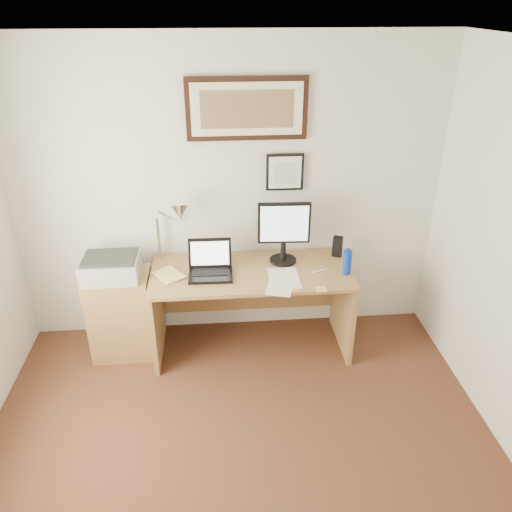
{
  "coord_description": "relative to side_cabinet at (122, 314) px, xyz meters",
  "views": [
    {
      "loc": [
        -0.1,
        -1.83,
        2.7
      ],
      "look_at": [
        0.17,
        1.43,
        0.99
      ],
      "focal_mm": 35.0,
      "sensor_mm": 36.0,
      "label": 1
    }
  ],
  "objects": [
    {
      "name": "desk_lamp",
      "position": [
        0.51,
        0.13,
        0.82
      ],
      "size": [
        0.29,
        0.27,
        0.53
      ],
      "color": "silver",
      "rests_on": "desk"
    },
    {
      "name": "picture_small",
      "position": [
        1.37,
        0.29,
        1.09
      ],
      "size": [
        0.3,
        0.03,
        0.3
      ],
      "color": "black",
      "rests_on": "wall_back"
    },
    {
      "name": "bottle_cap",
      "position": [
        1.82,
        -0.15,
        0.59
      ],
      "size": [
        0.04,
        0.04,
        0.02
      ],
      "primitive_type": "cylinder",
      "color": "#0D33AD",
      "rests_on": "water_bottle"
    },
    {
      "name": "picture_large",
      "position": [
        1.07,
        0.29,
        1.59
      ],
      "size": [
        0.92,
        0.04,
        0.47
      ],
      "color": "black",
      "rests_on": "wall_back"
    },
    {
      "name": "paper_sheet_a",
      "position": [
        1.27,
        -0.31,
        0.39
      ],
      "size": [
        0.25,
        0.31,
        0.0
      ],
      "primitive_type": "cube",
      "rotation": [
        0.0,
        0.0,
        -0.27
      ],
      "color": "white",
      "rests_on": "desk"
    },
    {
      "name": "side_cabinet",
      "position": [
        0.0,
        0.0,
        0.0
      ],
      "size": [
        0.5,
        0.4,
        0.73
      ],
      "primitive_type": "cube",
      "color": "olive",
      "rests_on": "floor"
    },
    {
      "name": "laptop",
      "position": [
        0.75,
        -0.06,
        0.44
      ],
      "size": [
        0.35,
        0.3,
        0.26
      ],
      "color": "black",
      "rests_on": "desk"
    },
    {
      "name": "marker_pen",
      "position": [
        1.61,
        -0.11,
        0.39
      ],
      "size": [
        0.14,
        0.06,
        0.02
      ],
      "primitive_type": "cylinder",
      "rotation": [
        0.0,
        1.57,
        0.35
      ],
      "color": "white",
      "rests_on": "desk"
    },
    {
      "name": "lcd_monitor",
      "position": [
        1.34,
        0.08,
        0.68
      ],
      "size": [
        0.42,
        0.22,
        0.52
      ],
      "color": "black",
      "rests_on": "desk"
    },
    {
      "name": "ceiling",
      "position": [
        0.92,
        -1.68,
        2.13
      ],
      "size": [
        4.0,
        4.0,
        0.0
      ],
      "primitive_type": "plane",
      "rotation": [
        3.14,
        0.0,
        0.0
      ],
      "color": "silver",
      "rests_on": "ground"
    },
    {
      "name": "printer",
      "position": [
        -0.03,
        -0.01,
        0.45
      ],
      "size": [
        0.44,
        0.34,
        0.18
      ],
      "color": "#A9A9AC",
      "rests_on": "side_cabinet"
    },
    {
      "name": "book",
      "position": [
        0.35,
        -0.13,
        0.39
      ],
      "size": [
        0.28,
        0.3,
        0.02
      ],
      "primitive_type": "imported",
      "rotation": [
        0.0,
        0.0,
        0.63
      ],
      "color": "#ECD86F",
      "rests_on": "desk"
    },
    {
      "name": "sticky_pad",
      "position": [
        1.57,
        -0.39,
        0.39
      ],
      "size": [
        0.08,
        0.08,
        0.01
      ],
      "primitive_type": "cube",
      "rotation": [
        0.0,
        0.0,
        -0.01
      ],
      "color": "#F6D974",
      "rests_on": "desk"
    },
    {
      "name": "water_bottle",
      "position": [
        1.82,
        -0.15,
        0.48
      ],
      "size": [
        0.07,
        0.07,
        0.2
      ],
      "primitive_type": "cylinder",
      "color": "#0D33AD",
      "rests_on": "desk"
    },
    {
      "name": "desk",
      "position": [
        1.07,
        0.04,
        0.15
      ],
      "size": [
        1.6,
        0.7,
        0.75
      ],
      "color": "olive",
      "rests_on": "floor"
    },
    {
      "name": "paper_sheet_b",
      "position": [
        1.32,
        -0.19,
        0.39
      ],
      "size": [
        0.23,
        0.33,
        0.0
      ],
      "primitive_type": "cube",
      "rotation": [
        0.0,
        0.0,
        -0.0
      ],
      "color": "white",
      "rests_on": "desk"
    },
    {
      "name": "wall_back",
      "position": [
        0.92,
        0.32,
        0.89
      ],
      "size": [
        3.5,
        0.02,
        2.5
      ],
      "primitive_type": "cube",
      "color": "white",
      "rests_on": "ground"
    },
    {
      "name": "speaker",
      "position": [
        1.81,
        0.15,
        0.47
      ],
      "size": [
        0.1,
        0.09,
        0.17
      ],
      "primitive_type": "cube",
      "rotation": [
        0.0,
        0.0,
        -0.43
      ],
      "color": "black",
      "rests_on": "desk"
    }
  ]
}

